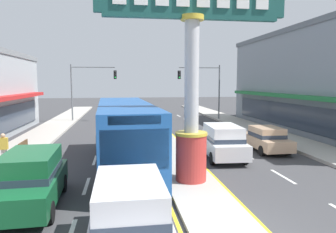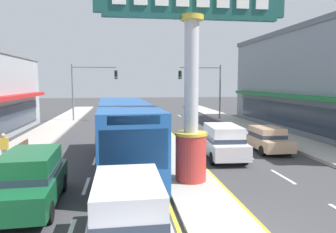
{
  "view_description": "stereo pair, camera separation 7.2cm",
  "coord_description": "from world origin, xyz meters",
  "px_view_note": "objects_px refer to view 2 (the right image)",
  "views": [
    {
      "loc": [
        -2.91,
        -8.35,
        4.31
      ],
      "look_at": [
        -0.6,
        7.1,
        2.6
      ],
      "focal_mm": 33.8,
      "sensor_mm": 36.0,
      "label": 1
    },
    {
      "loc": [
        -2.84,
        -8.36,
        4.31
      ],
      "look_at": [
        -0.6,
        7.1,
        2.6
      ],
      "focal_mm": 33.8,
      "sensor_mm": 36.0,
      "label": 2
    }
  ],
  "objects_px": {
    "traffic_light_right_side": "(205,83)",
    "suv_near_right_lane": "(30,179)",
    "district_sign": "(191,80)",
    "traffic_light_left_side": "(89,83)",
    "suv_near_left_lane": "(128,216)",
    "pedestrian_far_side": "(4,148)",
    "suv_far_left_oncoming": "(223,141)",
    "bus_far_right_lane": "(125,131)",
    "street_bench": "(21,149)",
    "sedan_mid_left_lane": "(266,139)",
    "storefront_right": "(336,80)"
  },
  "relations": [
    {
      "from": "street_bench",
      "to": "pedestrian_far_side",
      "type": "bearing_deg",
      "value": -94.59
    },
    {
      "from": "suv_near_left_lane",
      "to": "pedestrian_far_side",
      "type": "bearing_deg",
      "value": 124.5
    },
    {
      "from": "suv_near_right_lane",
      "to": "suv_near_left_lane",
      "type": "bearing_deg",
      "value": -47.4
    },
    {
      "from": "bus_far_right_lane",
      "to": "suv_far_left_oncoming",
      "type": "relative_size",
      "value": 2.4
    },
    {
      "from": "district_sign",
      "to": "street_bench",
      "type": "bearing_deg",
      "value": 147.96
    },
    {
      "from": "bus_far_right_lane",
      "to": "suv_near_left_lane",
      "type": "xyz_separation_m",
      "value": [
        -0.0,
        -8.3,
        -0.88
      ]
    },
    {
      "from": "district_sign",
      "to": "traffic_light_right_side",
      "type": "relative_size",
      "value": 1.34
    },
    {
      "from": "bus_far_right_lane",
      "to": "suv_near_left_lane",
      "type": "distance_m",
      "value": 8.35
    },
    {
      "from": "sedan_mid_left_lane",
      "to": "pedestrian_far_side",
      "type": "height_order",
      "value": "pedestrian_far_side"
    },
    {
      "from": "district_sign",
      "to": "bus_far_right_lane",
      "type": "distance_m",
      "value": 4.83
    },
    {
      "from": "district_sign",
      "to": "traffic_light_left_side",
      "type": "distance_m",
      "value": 23.02
    },
    {
      "from": "pedestrian_far_side",
      "to": "sedan_mid_left_lane",
      "type": "bearing_deg",
      "value": 8.86
    },
    {
      "from": "storefront_right",
      "to": "traffic_light_left_side",
      "type": "relative_size",
      "value": 3.97
    },
    {
      "from": "sedan_mid_left_lane",
      "to": "suv_far_left_oncoming",
      "type": "bearing_deg",
      "value": -156.15
    },
    {
      "from": "traffic_light_left_side",
      "to": "sedan_mid_left_lane",
      "type": "height_order",
      "value": "traffic_light_left_side"
    },
    {
      "from": "suv_far_left_oncoming",
      "to": "suv_near_right_lane",
      "type": "bearing_deg",
      "value": -146.85
    },
    {
      "from": "traffic_light_left_side",
      "to": "bus_far_right_lane",
      "type": "xyz_separation_m",
      "value": [
        3.59,
        -19.07,
        -2.38
      ]
    },
    {
      "from": "traffic_light_right_side",
      "to": "bus_far_right_lane",
      "type": "relative_size",
      "value": 0.55
    },
    {
      "from": "suv_near_right_lane",
      "to": "sedan_mid_left_lane",
      "type": "bearing_deg",
      "value": 30.77
    },
    {
      "from": "district_sign",
      "to": "bus_far_right_lane",
      "type": "bearing_deg",
      "value": 131.76
    },
    {
      "from": "traffic_light_left_side",
      "to": "pedestrian_far_side",
      "type": "xyz_separation_m",
      "value": [
        -2.26,
        -18.87,
        -3.13
      ]
    },
    {
      "from": "storefront_right",
      "to": "street_bench",
      "type": "height_order",
      "value": "storefront_right"
    },
    {
      "from": "traffic_light_right_side",
      "to": "suv_near_right_lane",
      "type": "distance_m",
      "value": 26.52
    },
    {
      "from": "traffic_light_left_side",
      "to": "street_bench",
      "type": "height_order",
      "value": "traffic_light_left_side"
    },
    {
      "from": "traffic_light_left_side",
      "to": "suv_near_left_lane",
      "type": "bearing_deg",
      "value": -82.54
    },
    {
      "from": "traffic_light_right_side",
      "to": "street_bench",
      "type": "relative_size",
      "value": 3.87
    },
    {
      "from": "suv_near_left_lane",
      "to": "district_sign",
      "type": "bearing_deg",
      "value": 62.41
    },
    {
      "from": "suv_near_left_lane",
      "to": "suv_far_left_oncoming",
      "type": "bearing_deg",
      "value": 59.59
    },
    {
      "from": "traffic_light_right_side",
      "to": "suv_near_left_lane",
      "type": "height_order",
      "value": "traffic_light_right_side"
    },
    {
      "from": "traffic_light_right_side",
      "to": "suv_near_right_lane",
      "type": "relative_size",
      "value": 1.33
    },
    {
      "from": "traffic_light_right_side",
      "to": "pedestrian_far_side",
      "type": "xyz_separation_m",
      "value": [
        -14.9,
        -18.32,
        -3.13
      ]
    },
    {
      "from": "pedestrian_far_side",
      "to": "traffic_light_right_side",
      "type": "bearing_deg",
      "value": 50.87
    },
    {
      "from": "traffic_light_right_side",
      "to": "sedan_mid_left_lane",
      "type": "xyz_separation_m",
      "value": [
        -0.29,
        -16.04,
        -3.46
      ]
    },
    {
      "from": "traffic_light_left_side",
      "to": "suv_near_left_lane",
      "type": "distance_m",
      "value": 27.8
    },
    {
      "from": "traffic_light_left_side",
      "to": "traffic_light_right_side",
      "type": "xyz_separation_m",
      "value": [
        12.65,
        -0.55,
        0.0
      ]
    },
    {
      "from": "district_sign",
      "to": "traffic_light_left_side",
      "type": "height_order",
      "value": "district_sign"
    },
    {
      "from": "storefront_right",
      "to": "street_bench",
      "type": "xyz_separation_m",
      "value": [
        -24.04,
        -7.14,
        -3.83
      ]
    },
    {
      "from": "bus_far_right_lane",
      "to": "suv_far_left_oncoming",
      "type": "height_order",
      "value": "bus_far_right_lane"
    },
    {
      "from": "bus_far_right_lane",
      "to": "suv_far_left_oncoming",
      "type": "distance_m",
      "value": 5.63
    },
    {
      "from": "pedestrian_far_side",
      "to": "district_sign",
      "type": "bearing_deg",
      "value": -20.82
    },
    {
      "from": "pedestrian_far_side",
      "to": "suv_near_right_lane",
      "type": "bearing_deg",
      "value": -62.63
    },
    {
      "from": "bus_far_right_lane",
      "to": "traffic_light_left_side",
      "type": "bearing_deg",
      "value": 100.65
    },
    {
      "from": "suv_near_right_lane",
      "to": "suv_far_left_oncoming",
      "type": "height_order",
      "value": "same"
    },
    {
      "from": "bus_far_right_lane",
      "to": "sedan_mid_left_lane",
      "type": "relative_size",
      "value": 2.62
    },
    {
      "from": "district_sign",
      "to": "street_bench",
      "type": "height_order",
      "value": "district_sign"
    },
    {
      "from": "bus_far_right_lane",
      "to": "pedestrian_far_side",
      "type": "distance_m",
      "value": 5.9
    },
    {
      "from": "storefront_right",
      "to": "bus_far_right_lane",
      "type": "height_order",
      "value": "storefront_right"
    },
    {
      "from": "suv_near_right_lane",
      "to": "suv_near_left_lane",
      "type": "relative_size",
      "value": 1.01
    },
    {
      "from": "bus_far_right_lane",
      "to": "suv_far_left_oncoming",
      "type": "xyz_separation_m",
      "value": [
        5.47,
        1.02,
        -0.88
      ]
    },
    {
      "from": "traffic_light_right_side",
      "to": "pedestrian_far_side",
      "type": "distance_m",
      "value": 23.82
    }
  ]
}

